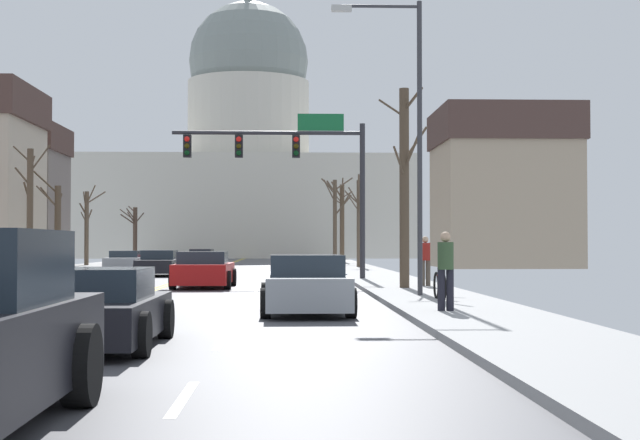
% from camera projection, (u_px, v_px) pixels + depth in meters
% --- Properties ---
extents(ground, '(20.00, 180.00, 0.20)m').
position_uv_depth(ground, '(105.00, 306.00, 22.90)').
color(ground, '#4B4B50').
extents(signal_gantry, '(7.91, 0.41, 6.76)m').
position_uv_depth(signal_gantry, '(294.00, 159.00, 37.79)').
color(signal_gantry, '#28282D').
rests_on(signal_gantry, ground).
extents(street_lamp_right, '(2.52, 0.24, 8.17)m').
position_uv_depth(street_lamp_right, '(408.00, 120.00, 25.56)').
color(street_lamp_right, '#333338').
rests_on(street_lamp_right, ground).
extents(capitol_building, '(35.87, 19.07, 31.41)m').
position_uv_depth(capitol_building, '(248.00, 165.00, 104.47)').
color(capitol_building, beige).
rests_on(capitol_building, ground).
extents(sedan_near_00, '(2.11, 4.45, 1.28)m').
position_uv_depth(sedan_near_00, '(204.00, 271.00, 32.70)').
color(sedan_near_00, '#B71414').
rests_on(sedan_near_00, ground).
extents(sedan_near_01, '(2.06, 4.34, 1.23)m').
position_uv_depth(sedan_near_01, '(311.00, 278.00, 26.58)').
color(sedan_near_01, '#9EA3A8').
rests_on(sedan_near_01, ground).
extents(sedan_near_02, '(2.09, 4.49, 1.32)m').
position_uv_depth(sedan_near_02, '(306.00, 286.00, 20.63)').
color(sedan_near_02, '#9EA3A8').
rests_on(sedan_near_02, ground).
extents(sedan_near_03, '(2.06, 4.28, 1.20)m').
position_uv_depth(sedan_near_03, '(94.00, 311.00, 13.89)').
color(sedan_near_03, black).
rests_on(sedan_near_03, ground).
extents(sedan_oncoming_00, '(2.02, 4.42, 1.24)m').
position_uv_depth(sedan_oncoming_00, '(159.00, 264.00, 44.74)').
color(sedan_oncoming_00, black).
rests_on(sedan_oncoming_00, ground).
extents(sedan_oncoming_01, '(2.15, 4.63, 1.13)m').
position_uv_depth(sedan_oncoming_01, '(126.00, 260.00, 55.38)').
color(sedan_oncoming_01, '#9EA3A8').
rests_on(sedan_oncoming_01, ground).
extents(sedan_oncoming_02, '(2.09, 4.62, 1.15)m').
position_uv_depth(sedan_oncoming_02, '(201.00, 257.00, 68.52)').
color(sedan_oncoming_02, '#B71414').
rests_on(sedan_oncoming_02, ground).
extents(flank_building_03, '(8.78, 8.65, 10.37)m').
position_uv_depth(flank_building_03, '(503.00, 187.00, 60.57)').
color(flank_building_03, tan).
rests_on(flank_building_03, ground).
extents(bare_tree_00, '(2.07, 2.52, 6.46)m').
position_uv_depth(bare_tree_00, '(342.00, 220.00, 71.59)').
color(bare_tree_00, '#4C3D2D').
rests_on(bare_tree_00, ground).
extents(bare_tree_01, '(1.75, 2.02, 4.50)m').
position_uv_depth(bare_tree_01, '(135.00, 232.00, 74.57)').
color(bare_tree_01, '#423328').
rests_on(bare_tree_01, ground).
extents(bare_tree_02, '(1.17, 1.50, 5.57)m').
position_uv_depth(bare_tree_02, '(358.00, 219.00, 56.23)').
color(bare_tree_02, brown).
rests_on(bare_tree_02, ground).
extents(bare_tree_03, '(1.70, 2.02, 5.25)m').
position_uv_depth(bare_tree_03, '(87.00, 224.00, 60.71)').
color(bare_tree_03, brown).
rests_on(bare_tree_03, ground).
extents(bare_tree_04, '(1.73, 2.44, 6.46)m').
position_uv_depth(bare_tree_04, '(405.00, 184.00, 29.83)').
color(bare_tree_04, '#4C3D2D').
rests_on(bare_tree_04, ground).
extents(bare_tree_05, '(1.93, 1.04, 6.60)m').
position_uv_depth(bare_tree_05, '(30.00, 207.00, 48.01)').
color(bare_tree_05, '#4C3D2D').
rests_on(bare_tree_05, ground).
extents(bare_tree_06, '(2.29, 2.27, 6.18)m').
position_uv_depth(bare_tree_06, '(335.00, 216.00, 65.53)').
color(bare_tree_06, brown).
rests_on(bare_tree_06, ground).
extents(bare_tree_07, '(1.69, 2.05, 5.63)m').
position_uv_depth(bare_tree_07, '(57.00, 224.00, 52.85)').
color(bare_tree_07, '#4C3D2D').
rests_on(bare_tree_07, ground).
extents(pedestrian_00, '(0.35, 0.34, 1.68)m').
position_uv_depth(pedestrian_00, '(446.00, 267.00, 19.58)').
color(pedestrian_00, black).
rests_on(pedestrian_00, ground).
extents(pedestrian_01, '(0.35, 0.34, 1.67)m').
position_uv_depth(pedestrian_01, '(425.00, 258.00, 31.07)').
color(pedestrian_01, '#4C4238').
rests_on(pedestrian_01, ground).
extents(bicycle_parked, '(0.12, 1.77, 0.85)m').
position_uv_depth(bicycle_parked, '(440.00, 286.00, 23.49)').
color(bicycle_parked, black).
rests_on(bicycle_parked, ground).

